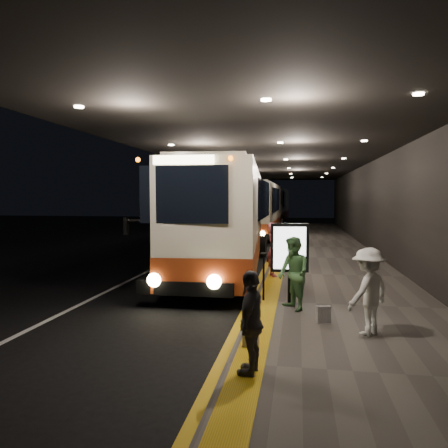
% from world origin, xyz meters
% --- Properties ---
extents(ground, '(90.00, 90.00, 0.00)m').
position_xyz_m(ground, '(0.00, 0.00, 0.00)').
color(ground, black).
extents(lane_line_white, '(0.12, 50.00, 0.01)m').
position_xyz_m(lane_line_white, '(-1.80, 5.00, 0.01)').
color(lane_line_white, silver).
rests_on(lane_line_white, ground).
extents(kerb_stripe_yellow, '(0.18, 50.00, 0.01)m').
position_xyz_m(kerb_stripe_yellow, '(2.35, 5.00, 0.01)').
color(kerb_stripe_yellow, gold).
rests_on(kerb_stripe_yellow, ground).
extents(sidewalk, '(4.50, 50.00, 0.15)m').
position_xyz_m(sidewalk, '(4.75, 5.00, 0.07)').
color(sidewalk, '#514C44').
rests_on(sidewalk, ground).
extents(tactile_strip, '(0.50, 50.00, 0.01)m').
position_xyz_m(tactile_strip, '(2.85, 5.00, 0.16)').
color(tactile_strip, gold).
rests_on(tactile_strip, sidewalk).
extents(terminal_wall, '(0.10, 50.00, 6.00)m').
position_xyz_m(terminal_wall, '(7.00, 5.00, 3.00)').
color(terminal_wall, black).
rests_on(terminal_wall, ground).
extents(support_columns, '(0.80, 24.80, 4.40)m').
position_xyz_m(support_columns, '(-1.50, 4.00, 2.20)').
color(support_columns, black).
rests_on(support_columns, ground).
extents(canopy, '(9.00, 50.00, 0.40)m').
position_xyz_m(canopy, '(2.50, 5.00, 4.60)').
color(canopy, black).
rests_on(canopy, support_columns).
extents(coach_main, '(3.23, 11.89, 3.67)m').
position_xyz_m(coach_main, '(0.93, 1.97, 1.76)').
color(coach_main, beige).
rests_on(coach_main, ground).
extents(coach_second, '(2.50, 11.38, 3.57)m').
position_xyz_m(coach_second, '(0.93, 15.81, 1.71)').
color(coach_second, beige).
rests_on(coach_second, ground).
extents(coach_third, '(2.84, 11.35, 3.54)m').
position_xyz_m(coach_third, '(1.02, 32.83, 1.70)').
color(coach_third, beige).
rests_on(coach_third, ground).
extents(passenger_boarding, '(0.61, 0.74, 1.73)m').
position_xyz_m(passenger_boarding, '(2.80, 0.24, 1.01)').
color(passenger_boarding, '#BE5871').
rests_on(passenger_boarding, sidewalk).
extents(passenger_waiting_green, '(0.83, 0.95, 1.66)m').
position_xyz_m(passenger_waiting_green, '(3.48, -3.89, 0.98)').
color(passenger_waiting_green, '#467943').
rests_on(passenger_waiting_green, sidewalk).
extents(passenger_waiting_white, '(1.06, 1.09, 1.61)m').
position_xyz_m(passenger_waiting_white, '(4.86, -5.40, 0.96)').
color(passenger_waiting_white, silver).
rests_on(passenger_waiting_white, sidewalk).
extents(passenger_waiting_grey, '(0.57, 0.93, 1.50)m').
position_xyz_m(passenger_waiting_grey, '(2.93, -7.58, 0.90)').
color(passenger_waiting_grey, '#525056').
rests_on(passenger_waiting_grey, sidewalk).
extents(bag_polka, '(0.31, 0.21, 0.34)m').
position_xyz_m(bag_polka, '(4.09, -4.79, 0.32)').
color(bag_polka, black).
rests_on(bag_polka, sidewalk).
extents(bag_plain, '(0.28, 0.17, 0.33)m').
position_xyz_m(bag_plain, '(2.80, -6.47, 0.32)').
color(bag_plain, silver).
rests_on(bag_plain, sidewalk).
extents(info_sign, '(0.91, 0.18, 1.91)m').
position_xyz_m(info_sign, '(3.38, -3.19, 1.44)').
color(info_sign, black).
rests_on(info_sign, sidewalk).
extents(stanchion_post, '(0.05, 0.05, 1.16)m').
position_xyz_m(stanchion_post, '(2.75, -3.10, 0.73)').
color(stanchion_post, black).
rests_on(stanchion_post, sidewalk).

